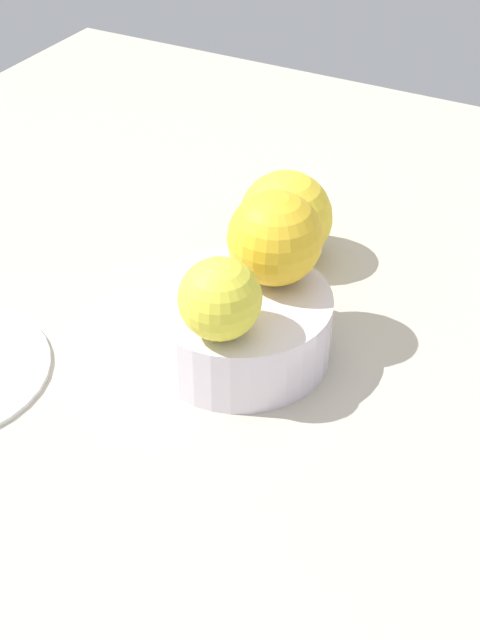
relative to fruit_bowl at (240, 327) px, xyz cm
name	(u,v)px	position (x,y,z in cm)	size (l,w,h in cm)	color
ground_plane	(240,362)	(0.00, 0.00, -3.59)	(110.00, 110.00, 2.00)	#BCB29E
fruit_bowl	(240,327)	(0.00, 0.00, 0.00)	(14.33, 14.33, 5.44)	silver
orange_in_bowl_0	(275,238)	(-1.13, -3.52, 6.53)	(7.37, 7.37, 7.37)	yellow
orange_in_bowl_1	(220,299)	(-0.76, 4.42, 5.86)	(6.03, 6.03, 6.03)	yellow
orange_loose_0	(286,217)	(2.88, -14.02, 1.63)	(8.44, 8.44, 8.44)	yellow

